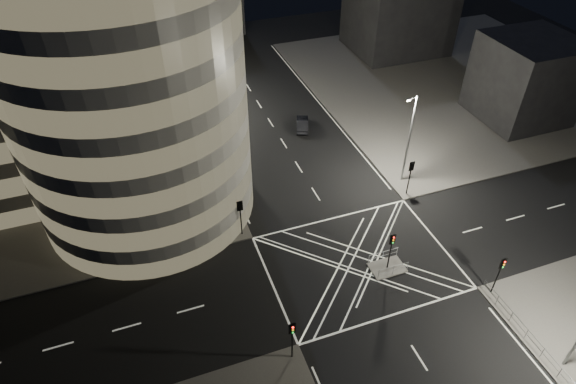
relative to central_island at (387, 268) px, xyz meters
name	(u,v)px	position (x,y,z in m)	size (l,w,h in m)	color
ground	(359,262)	(-2.00, 1.50, -0.07)	(120.00, 120.00, 0.00)	black
sidewalk_far_left	(23,159)	(-31.00, 28.50, 0.00)	(42.00, 42.00, 0.15)	#555350
sidewalk_far_right	(456,80)	(27.00, 28.50, 0.00)	(42.00, 42.00, 0.15)	#555350
central_island	(387,268)	(0.00, 0.00, 0.00)	(3.00, 2.00, 0.15)	slate
office_tower_curved	(68,76)	(-22.74, 20.24, 12.58)	(30.00, 29.00, 27.20)	#999791
office_block_rear	(60,10)	(-24.00, 43.50, 11.07)	(24.00, 16.00, 22.00)	#999791
building_right_far	(400,1)	(24.00, 41.50, 7.58)	(14.00, 12.00, 15.00)	black
building_right_near	(526,79)	(28.00, 17.50, 5.08)	(10.00, 10.00, 10.00)	black
tree_a	(215,190)	(-12.50, 10.50, 4.16)	(4.61, 4.61, 6.75)	black
tree_b	(200,146)	(-12.50, 16.50, 5.20)	(5.15, 5.15, 8.09)	black
tree_c	(189,119)	(-12.50, 22.50, 4.77)	(4.05, 4.05, 7.04)	black
tree_d	(178,88)	(-12.50, 28.50, 5.65)	(5.34, 5.34, 8.65)	black
tree_e	(172,77)	(-12.50, 34.50, 4.19)	(4.37, 4.37, 6.64)	black
traffic_signal_fl	(240,212)	(-10.80, 8.30, 2.84)	(0.55, 0.22, 4.00)	black
traffic_signal_nl	(292,334)	(-10.80, -5.30, 2.84)	(0.55, 0.22, 4.00)	black
traffic_signal_fr	(411,172)	(6.80, 8.30, 2.84)	(0.55, 0.22, 4.00)	black
traffic_signal_nr	(500,269)	(6.80, -5.30, 2.84)	(0.55, 0.22, 4.00)	black
traffic_signal_island	(392,245)	(0.00, 0.00, 2.84)	(0.55, 0.22, 4.00)	black
street_lamp_left_near	(217,158)	(-11.44, 13.50, 5.47)	(1.25, 0.25, 10.00)	slate
street_lamp_left_far	(183,77)	(-11.44, 31.50, 5.47)	(1.25, 0.25, 10.00)	slate
street_lamp_right_far	(409,137)	(7.44, 10.50, 5.47)	(1.25, 0.25, 10.00)	slate
railing_near_right	(534,343)	(6.30, -10.65, 0.62)	(0.06, 11.70, 1.10)	slate
railing_island_south	(393,270)	(0.00, -0.90, 0.62)	(2.80, 0.06, 1.10)	slate
railing_island_north	(383,256)	(0.00, 0.90, 0.62)	(2.80, 0.06, 1.10)	slate
sedan	(302,124)	(1.25, 23.84, 0.59)	(1.41, 4.05, 1.34)	black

